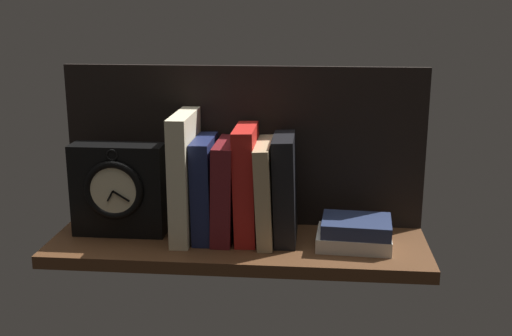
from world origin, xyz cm
name	(u,v)px	position (x,y,z in cm)	size (l,w,h in cm)	color
ground_plane	(238,247)	(0.00, 0.00, -1.25)	(74.87, 23.41, 2.50)	#4C2D19
back_panel	(244,146)	(0.00, 11.11, 16.77)	(74.87, 1.20, 33.53)	black
book_cream_twain	(185,176)	(-10.71, 2.11, 12.57)	(3.66, 16.79, 25.14)	beige
book_navy_bierce	(205,188)	(-6.74, 2.11, 10.12)	(3.69, 13.59, 20.24)	#192147
book_maroon_dawkins	(225,190)	(-2.65, 2.11, 9.82)	(3.89, 14.62, 19.64)	maroon
book_red_requiem	(247,183)	(1.60, 2.11, 11.31)	(4.01, 13.57, 22.63)	red
book_tan_shortstories	(266,191)	(5.37, 2.11, 9.80)	(2.94, 16.24, 19.60)	tan
book_black_skeptic	(285,188)	(9.18, 2.11, 10.49)	(4.09, 13.18, 20.98)	black
framed_clock	(118,190)	(-24.38, 1.67, 9.45)	(18.68, 7.26, 18.68)	black
book_stack_side	(355,233)	(23.00, -0.61, 2.71)	(14.84, 11.63, 5.57)	beige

